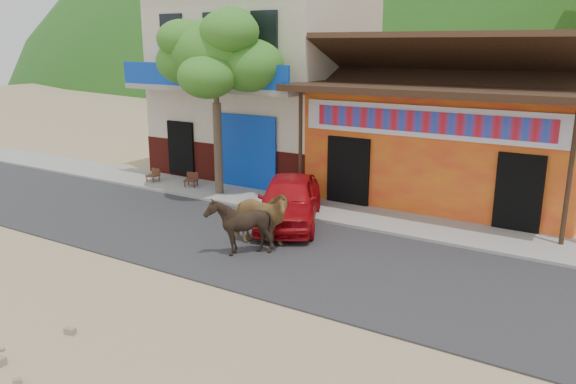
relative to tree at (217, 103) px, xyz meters
The scene contains 12 objects.
ground 8.03m from the tree, 51.58° to the right, with size 120.00×120.00×0.00m, color #9E825B.
road 6.45m from the tree, 35.66° to the right, with size 60.00×5.00×0.04m, color #28282B.
sidewalk 5.53m from the tree, ahead, with size 60.00×2.00×0.12m, color gray.
dance_club 7.93m from the tree, 32.47° to the left, with size 8.00×6.00×3.60m, color orange.
cafe_building 4.31m from the tree, 102.09° to the left, with size 7.00×6.00×7.00m, color beige.
tree is the anchor object (origin of this frame).
cow_tan 5.64m from the tree, 40.11° to the right, with size 0.79×1.74×1.47m, color olive.
cow_dark 6.07m from the tree, 46.32° to the right, with size 1.15×1.30×1.43m, color black.
red_car 4.53m from the tree, 20.61° to the right, with size 1.63×4.05×1.38m, color #B30C13.
scooter 3.57m from the tree, ahead, with size 0.64×1.84×0.97m, color black.
cafe_chair_left 2.92m from the tree, behind, with size 0.41×0.41×0.89m, color #51271B, non-canonical shape.
cafe_chair_right 4.02m from the tree, behind, with size 0.39×0.39×0.84m, color #512B1B, non-canonical shape.
Camera 1 is at (6.99, -8.45, 4.97)m, focal length 35.00 mm.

